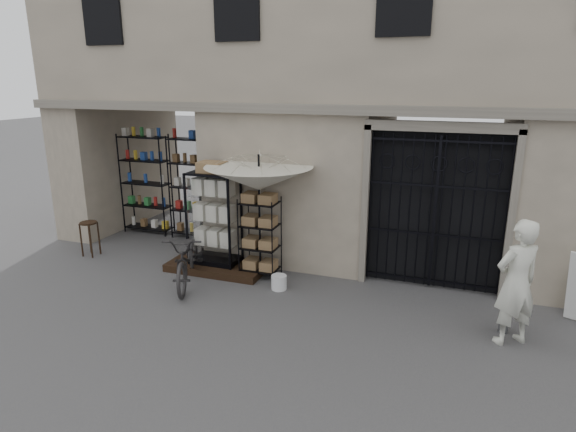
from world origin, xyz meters
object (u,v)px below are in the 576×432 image
at_px(wire_rack, 260,238).
at_px(steel_bollard, 506,309).
at_px(bicycle, 190,283).
at_px(display_cabinet, 214,223).
at_px(shopkeeper, 508,342).
at_px(white_bucket, 279,282).
at_px(wooden_stool, 90,238).
at_px(market_umbrella, 259,172).

distance_m(wire_rack, steel_bollard, 4.48).
bearing_deg(bicycle, display_cabinet, 59.40).
bearing_deg(shopkeeper, white_bucket, -43.78).
distance_m(display_cabinet, wire_rack, 1.03).
bearing_deg(display_cabinet, wooden_stool, -156.26).
distance_m(white_bucket, bicycle, 1.75).
height_order(market_umbrella, white_bucket, market_umbrella).
xyz_separation_m(display_cabinet, white_bucket, (1.58, -0.50, -0.85)).
height_order(bicycle, shopkeeper, bicycle).
bearing_deg(wooden_stool, wire_rack, 2.68).
distance_m(display_cabinet, shopkeeper, 5.66).
height_order(display_cabinet, bicycle, display_cabinet).
height_order(display_cabinet, wooden_stool, display_cabinet).
distance_m(wire_rack, bicycle, 1.60).
bearing_deg(steel_bollard, display_cabinet, 171.34).
relative_size(display_cabinet, wire_rack, 1.27).
relative_size(market_umbrella, wooden_stool, 3.79).
relative_size(market_umbrella, white_bucket, 10.28).
height_order(display_cabinet, white_bucket, display_cabinet).
xyz_separation_m(display_cabinet, bicycle, (-0.13, -0.82, -0.99)).
xyz_separation_m(wire_rack, bicycle, (-1.14, -0.79, -0.78)).
height_order(wire_rack, market_umbrella, market_umbrella).
bearing_deg(white_bucket, steel_bollard, -4.79).
relative_size(market_umbrella, bicycle, 1.47).
distance_m(market_umbrella, shopkeeper, 5.04).
bearing_deg(shopkeeper, display_cabinet, -46.37).
relative_size(wire_rack, shopkeeper, 0.84).
xyz_separation_m(display_cabinet, market_umbrella, (1.01, -0.04, 1.11)).
bearing_deg(market_umbrella, wire_rack, 96.85).
height_order(market_umbrella, bicycle, market_umbrella).
bearing_deg(display_cabinet, steel_bollard, 10.96).
distance_m(wire_rack, shopkeeper, 4.65).
relative_size(display_cabinet, steel_bollard, 2.58).
bearing_deg(wire_rack, display_cabinet, -162.87).
distance_m(display_cabinet, white_bucket, 1.87).
distance_m(wire_rack, market_umbrella, 1.32).
relative_size(white_bucket, steel_bollard, 0.36).
bearing_deg(display_cabinet, market_umbrella, 17.53).
relative_size(display_cabinet, shopkeeper, 1.06).
relative_size(display_cabinet, market_umbrella, 0.69).
height_order(wire_rack, wooden_stool, wire_rack).
distance_m(bicycle, shopkeeper, 5.61).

